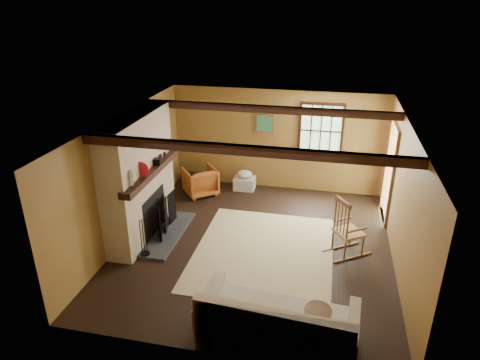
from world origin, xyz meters
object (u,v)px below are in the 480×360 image
(rocking_chair, at_px, (347,231))
(fireplace, at_px, (141,182))
(armchair, at_px, (200,181))
(sofa, at_px, (277,327))
(laundry_basket, at_px, (244,183))

(rocking_chair, bearing_deg, fireplace, 56.49)
(fireplace, xyz_separation_m, armchair, (0.55, 1.95, -0.78))
(fireplace, height_order, sofa, fireplace)
(fireplace, relative_size, laundry_basket, 4.80)
(rocking_chair, height_order, sofa, rocking_chair)
(laundry_basket, bearing_deg, fireplace, -121.61)
(laundry_basket, height_order, armchair, armchair)
(sofa, distance_m, armchair, 4.99)
(sofa, relative_size, armchair, 2.99)
(sofa, height_order, laundry_basket, sofa)
(sofa, bearing_deg, armchair, 123.50)
(fireplace, height_order, laundry_basket, fireplace)
(rocking_chair, bearing_deg, laundry_basket, 10.37)
(sofa, distance_m, laundry_basket, 5.08)
(rocking_chair, height_order, armchair, rocking_chair)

